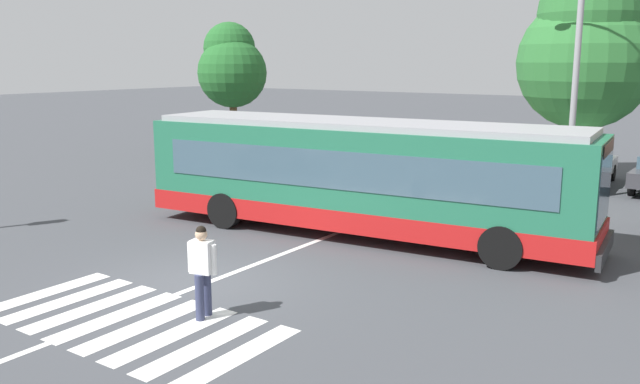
# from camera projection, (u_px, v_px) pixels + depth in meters

# --- Properties ---
(ground_plane) EXTENTS (160.00, 160.00, 0.00)m
(ground_plane) POSITION_uv_depth(u_px,v_px,m) (192.00, 283.00, 13.86)
(ground_plane) COLOR #424449
(city_transit_bus) EXTENTS (12.40, 3.80, 3.06)m
(city_transit_bus) POSITION_uv_depth(u_px,v_px,m) (360.00, 176.00, 17.48)
(city_transit_bus) COLOR black
(city_transit_bus) RESTS_ON ground_plane
(pedestrian_crossing_street) EXTENTS (0.57, 0.41, 1.72)m
(pedestrian_crossing_street) POSITION_uv_depth(u_px,v_px,m) (202.00, 266.00, 11.84)
(pedestrian_crossing_street) COLOR #333856
(pedestrian_crossing_street) RESTS_ON ground_plane
(parked_car_red) EXTENTS (1.92, 4.53, 1.35)m
(parked_car_red) POSITION_uv_depth(u_px,v_px,m) (345.00, 144.00, 31.08)
(parked_car_red) COLOR black
(parked_car_red) RESTS_ON ground_plane
(parked_car_blue) EXTENTS (2.16, 4.63, 1.35)m
(parked_car_blue) POSITION_uv_depth(u_px,v_px,m) (400.00, 148.00, 29.66)
(parked_car_blue) COLOR black
(parked_car_blue) RESTS_ON ground_plane
(parked_car_silver) EXTENTS (2.19, 4.64, 1.35)m
(parked_car_silver) POSITION_uv_depth(u_px,v_px,m) (456.00, 152.00, 28.20)
(parked_car_silver) COLOR black
(parked_car_silver) RESTS_ON ground_plane
(parked_car_champagne) EXTENTS (1.93, 4.53, 1.35)m
(parked_car_champagne) POSITION_uv_depth(u_px,v_px,m) (509.00, 159.00, 26.28)
(parked_car_champagne) COLOR black
(parked_car_champagne) RESTS_ON ground_plane
(parked_car_white) EXTENTS (2.13, 4.62, 1.35)m
(parked_car_white) POSITION_uv_depth(u_px,v_px,m) (584.00, 164.00, 24.83)
(parked_car_white) COLOR black
(parked_car_white) RESTS_ON ground_plane
(twin_arm_street_lamp) EXTENTS (4.88, 0.32, 8.70)m
(twin_arm_street_lamp) POSITION_uv_depth(u_px,v_px,m) (579.00, 35.00, 20.88)
(twin_arm_street_lamp) COLOR #939399
(twin_arm_street_lamp) RESTS_ON ground_plane
(background_tree_left) EXTENTS (3.31, 3.31, 6.43)m
(background_tree_left) POSITION_uv_depth(u_px,v_px,m) (232.00, 66.00, 31.68)
(background_tree_left) COLOR brown
(background_tree_left) RESTS_ON ground_plane
(background_tree_right) EXTENTS (5.05, 5.05, 8.19)m
(background_tree_right) POSITION_uv_depth(u_px,v_px,m) (587.00, 48.00, 24.76)
(background_tree_right) COLOR brown
(background_tree_right) RESTS_ON ground_plane
(crosswalk_painted_stripes) EXTENTS (5.58, 2.79, 0.01)m
(crosswalk_painted_stripes) POSITION_uv_depth(u_px,v_px,m) (130.00, 321.00, 11.86)
(crosswalk_painted_stripes) COLOR silver
(crosswalk_painted_stripes) RESTS_ON ground_plane
(lane_center_line) EXTENTS (0.16, 24.00, 0.01)m
(lane_center_line) POSITION_uv_depth(u_px,v_px,m) (262.00, 262.00, 15.34)
(lane_center_line) COLOR silver
(lane_center_line) RESTS_ON ground_plane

